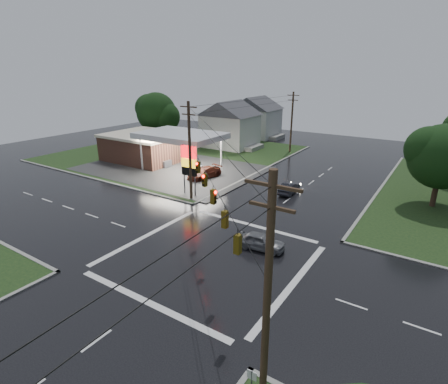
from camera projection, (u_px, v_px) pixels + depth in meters
The scene contains 15 objects.
ground at pixel (211, 256), 28.02m from camera, with size 120.00×120.00×0.00m, color black.
grass_nw at pixel (176, 153), 61.93m from camera, with size 36.00×36.00×0.08m, color black.
gas_station at pixel (151, 146), 55.96m from camera, with size 26.20×18.00×5.60m.
pylon_sign at pixel (189, 162), 40.38m from camera, with size 2.00×0.35×6.00m.
utility_pole_nw at pixel (190, 150), 38.50m from camera, with size 2.20×0.32×11.00m.
utility_pole_se at pixel (267, 298), 13.71m from camera, with size 2.20×0.32×11.00m.
utility_pole_n at pixel (292, 121), 61.05m from camera, with size 2.20×0.32×10.50m.
traffic_signals at pixel (210, 180), 25.83m from camera, with size 26.87×26.87×1.47m.
house_near at pixel (230, 124), 65.74m from camera, with size 11.05×8.48×8.60m.
house_far at pixel (256, 116), 75.71m from camera, with size 11.05×8.48×8.60m.
tree_nw_behind at pixel (157, 113), 67.07m from camera, with size 8.93×7.60×10.00m.
tree_ne_near at pixel (444, 157), 36.19m from camera, with size 7.99×6.80×8.98m.
car_north at pixel (289, 188), 41.97m from camera, with size 1.42×4.06×1.34m, color black.
car_crossing at pixel (261, 241), 29.00m from camera, with size 1.63×4.06×1.38m, color slate.
car_pump at pixel (204, 173), 47.71m from camera, with size 2.12×5.21×1.51m, color #541F13.
Camera 1 is at (14.40, -20.07, 14.26)m, focal length 28.00 mm.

